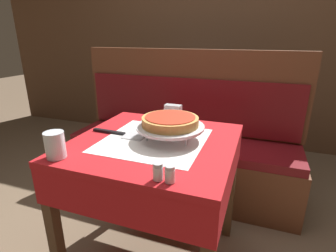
{
  "coord_description": "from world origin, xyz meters",
  "views": [
    {
      "loc": [
        0.47,
        -1.09,
        1.24
      ],
      "look_at": [
        0.07,
        0.01,
        0.83
      ],
      "focal_mm": 28.0,
      "sensor_mm": 36.0,
      "label": 1
    }
  ],
  "objects_px": {
    "dining_table_rear": "(184,95)",
    "deep_dish_pizza": "(170,121)",
    "pizza_server": "(121,134)",
    "salt_shaker": "(158,171)",
    "pepper_shaker": "(170,174)",
    "dining_table_front": "(154,161)",
    "booth_bench": "(182,152)",
    "pizza_pan_stand": "(170,127)",
    "condiment_caddy": "(184,80)",
    "water_glass_near": "(55,145)",
    "napkin_holder": "(173,112)"
  },
  "relations": [
    {
      "from": "salt_shaker",
      "to": "pepper_shaker",
      "type": "xyz_separation_m",
      "value": [
        0.04,
        0.0,
        -0.0
      ]
    },
    {
      "from": "dining_table_rear",
      "to": "pepper_shaker",
      "type": "bearing_deg",
      "value": -74.89
    },
    {
      "from": "dining_table_rear",
      "to": "deep_dish_pizza",
      "type": "height_order",
      "value": "deep_dish_pizza"
    },
    {
      "from": "napkin_holder",
      "to": "condiment_caddy",
      "type": "xyz_separation_m",
      "value": [
        -0.3,
        1.23,
        -0.01
      ]
    },
    {
      "from": "dining_table_rear",
      "to": "salt_shaker",
      "type": "bearing_deg",
      "value": -76.18
    },
    {
      "from": "dining_table_front",
      "to": "pizza_server",
      "type": "bearing_deg",
      "value": 177.22
    },
    {
      "from": "dining_table_front",
      "to": "booth_bench",
      "type": "distance_m",
      "value": 0.83
    },
    {
      "from": "booth_bench",
      "to": "salt_shaker",
      "type": "distance_m",
      "value": 1.22
    },
    {
      "from": "deep_dish_pizza",
      "to": "pizza_server",
      "type": "height_order",
      "value": "deep_dish_pizza"
    },
    {
      "from": "salt_shaker",
      "to": "condiment_caddy",
      "type": "height_order",
      "value": "condiment_caddy"
    },
    {
      "from": "salt_shaker",
      "to": "condiment_caddy",
      "type": "bearing_deg",
      "value": 103.92
    },
    {
      "from": "pizza_server",
      "to": "napkin_holder",
      "type": "height_order",
      "value": "napkin_holder"
    },
    {
      "from": "booth_bench",
      "to": "napkin_holder",
      "type": "relative_size",
      "value": 17.89
    },
    {
      "from": "dining_table_front",
      "to": "dining_table_rear",
      "type": "relative_size",
      "value": 1.04
    },
    {
      "from": "dining_table_rear",
      "to": "condiment_caddy",
      "type": "height_order",
      "value": "condiment_caddy"
    },
    {
      "from": "pizza_pan_stand",
      "to": "pizza_server",
      "type": "bearing_deg",
      "value": -174.16
    },
    {
      "from": "booth_bench",
      "to": "water_glass_near",
      "type": "relative_size",
      "value": 16.02
    },
    {
      "from": "pizza_pan_stand",
      "to": "condiment_caddy",
      "type": "relative_size",
      "value": 2.12
    },
    {
      "from": "dining_table_front",
      "to": "deep_dish_pizza",
      "type": "distance_m",
      "value": 0.23
    },
    {
      "from": "deep_dish_pizza",
      "to": "napkin_holder",
      "type": "height_order",
      "value": "deep_dish_pizza"
    },
    {
      "from": "dining_table_rear",
      "to": "booth_bench",
      "type": "relative_size",
      "value": 0.42
    },
    {
      "from": "napkin_holder",
      "to": "condiment_caddy",
      "type": "height_order",
      "value": "condiment_caddy"
    },
    {
      "from": "deep_dish_pizza",
      "to": "condiment_caddy",
      "type": "bearing_deg",
      "value": 104.11
    },
    {
      "from": "dining_table_rear",
      "to": "condiment_caddy",
      "type": "distance_m",
      "value": 0.15
    },
    {
      "from": "dining_table_front",
      "to": "pizza_pan_stand",
      "type": "xyz_separation_m",
      "value": [
        0.07,
        0.04,
        0.18
      ]
    },
    {
      "from": "pizza_pan_stand",
      "to": "deep_dish_pizza",
      "type": "xyz_separation_m",
      "value": [
        -0.0,
        -0.0,
        0.03
      ]
    },
    {
      "from": "condiment_caddy",
      "to": "pizza_server",
      "type": "bearing_deg",
      "value": -85.26
    },
    {
      "from": "booth_bench",
      "to": "salt_shaker",
      "type": "bearing_deg",
      "value": -77.75
    },
    {
      "from": "napkin_holder",
      "to": "condiment_caddy",
      "type": "distance_m",
      "value": 1.26
    },
    {
      "from": "water_glass_near",
      "to": "condiment_caddy",
      "type": "xyz_separation_m",
      "value": [
        -0.01,
        1.89,
        -0.02
      ]
    },
    {
      "from": "booth_bench",
      "to": "pizza_server",
      "type": "xyz_separation_m",
      "value": [
        -0.1,
        -0.76,
        0.42
      ]
    },
    {
      "from": "salt_shaker",
      "to": "condiment_caddy",
      "type": "distance_m",
      "value": 1.97
    },
    {
      "from": "pizza_server",
      "to": "condiment_caddy",
      "type": "bearing_deg",
      "value": 94.74
    },
    {
      "from": "pepper_shaker",
      "to": "water_glass_near",
      "type": "bearing_deg",
      "value": 177.7
    },
    {
      "from": "salt_shaker",
      "to": "pepper_shaker",
      "type": "height_order",
      "value": "salt_shaker"
    },
    {
      "from": "dining_table_front",
      "to": "water_glass_near",
      "type": "bearing_deg",
      "value": -134.23
    },
    {
      "from": "salt_shaker",
      "to": "pepper_shaker",
      "type": "bearing_deg",
      "value": 0.0
    },
    {
      "from": "dining_table_front",
      "to": "deep_dish_pizza",
      "type": "bearing_deg",
      "value": 26.55
    },
    {
      "from": "pizza_server",
      "to": "salt_shaker",
      "type": "xyz_separation_m",
      "value": [
        0.34,
        -0.35,
        0.03
      ]
    },
    {
      "from": "dining_table_front",
      "to": "pepper_shaker",
      "type": "xyz_separation_m",
      "value": [
        0.2,
        -0.34,
        0.15
      ]
    },
    {
      "from": "booth_bench",
      "to": "salt_shaker",
      "type": "relative_size",
      "value": 27.82
    },
    {
      "from": "booth_bench",
      "to": "pizza_pan_stand",
      "type": "xyz_separation_m",
      "value": [
        0.15,
        -0.73,
        0.48
      ]
    },
    {
      "from": "salt_shaker",
      "to": "pizza_server",
      "type": "bearing_deg",
      "value": 134.79
    },
    {
      "from": "pizza_pan_stand",
      "to": "pizza_server",
      "type": "distance_m",
      "value": 0.26
    },
    {
      "from": "pepper_shaker",
      "to": "condiment_caddy",
      "type": "xyz_separation_m",
      "value": [
        -0.52,
        1.91,
        0.0
      ]
    },
    {
      "from": "pizza_pan_stand",
      "to": "salt_shaker",
      "type": "bearing_deg",
      "value": -76.88
    },
    {
      "from": "dining_table_front",
      "to": "salt_shaker",
      "type": "xyz_separation_m",
      "value": [
        0.16,
        -0.34,
        0.15
      ]
    },
    {
      "from": "condiment_caddy",
      "to": "dining_table_rear",
      "type": "bearing_deg",
      "value": -72.23
    },
    {
      "from": "dining_table_front",
      "to": "condiment_caddy",
      "type": "bearing_deg",
      "value": 101.36
    },
    {
      "from": "salt_shaker",
      "to": "condiment_caddy",
      "type": "relative_size",
      "value": 0.41
    }
  ]
}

